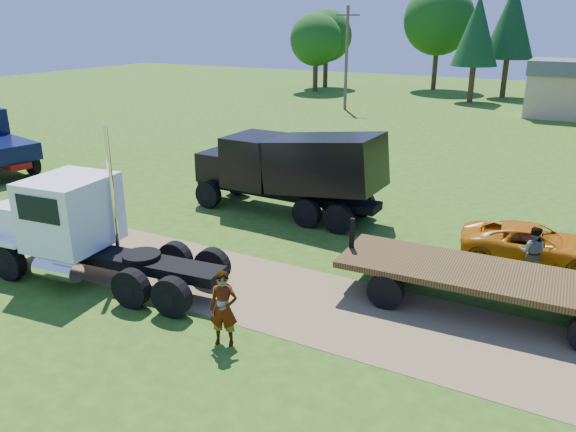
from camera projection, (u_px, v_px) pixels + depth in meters
The scene contains 9 objects.
ground at pixel (313, 304), 16.52m from camera, with size 140.00×140.00×0.00m, color #2F5212.
dirt_track at pixel (313, 304), 16.52m from camera, with size 120.00×4.20×0.01m, color olive.
white_semi_tractor at pixel (75, 227), 17.85m from camera, with size 8.20×3.45×4.87m.
black_dump_truck at pixel (292, 167), 23.51m from camera, with size 8.60×2.80×3.71m.
orange_pickup at pixel (533, 245), 19.12m from camera, with size 2.19×4.75×1.32m, color #C66B09.
flatbed_trailer at pixel (488, 281), 15.85m from camera, with size 8.53×2.86×2.16m.
spectator_a at pixel (224, 309), 14.19m from camera, with size 0.74×0.48×2.02m, color #999999.
spectator_b at pixel (532, 252), 17.97m from camera, with size 0.85×0.66×1.74m, color #999999.
tan_shed at pixel (567, 88), 46.99m from camera, with size 6.20×5.40×4.70m.
Camera 1 is at (6.42, -13.25, 7.95)m, focal length 35.00 mm.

